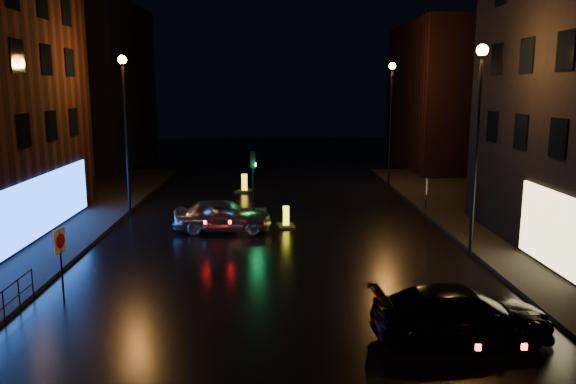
{
  "coord_description": "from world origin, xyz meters",
  "views": [
    {
      "loc": [
        -0.21,
        -15.6,
        6.76
      ],
      "look_at": [
        0.42,
        5.6,
        2.8
      ],
      "focal_mm": 35.0,
      "sensor_mm": 36.0,
      "label": 1
    }
  ],
  "objects_px": {
    "dark_sedan": "(462,313)",
    "road_sign_right": "(426,190)",
    "bollard_far": "(244,188)",
    "silver_hatchback": "(223,215)",
    "road_sign_left": "(60,247)",
    "traffic_signal": "(253,205)",
    "bollard_near": "(286,222)"
  },
  "relations": [
    {
      "from": "dark_sedan",
      "to": "road_sign_right",
      "type": "bearing_deg",
      "value": -15.03
    },
    {
      "from": "road_sign_left",
      "to": "silver_hatchback",
      "type": "bearing_deg",
      "value": 75.12
    },
    {
      "from": "silver_hatchback",
      "to": "bollard_far",
      "type": "relative_size",
      "value": 2.9
    },
    {
      "from": "silver_hatchback",
      "to": "dark_sedan",
      "type": "distance_m",
      "value": 13.99
    },
    {
      "from": "silver_hatchback",
      "to": "dark_sedan",
      "type": "bearing_deg",
      "value": -145.59
    },
    {
      "from": "dark_sedan",
      "to": "bollard_far",
      "type": "xyz_separation_m",
      "value": [
        -6.93,
        22.12,
        -0.46
      ]
    },
    {
      "from": "silver_hatchback",
      "to": "traffic_signal",
      "type": "bearing_deg",
      "value": -18.29
    },
    {
      "from": "bollard_near",
      "to": "traffic_signal",
      "type": "bearing_deg",
      "value": 114.03
    },
    {
      "from": "traffic_signal",
      "to": "road_sign_right",
      "type": "bearing_deg",
      "value": -16.07
    },
    {
      "from": "bollard_far",
      "to": "bollard_near",
      "type": "bearing_deg",
      "value": -54.05
    },
    {
      "from": "bollard_far",
      "to": "road_sign_left",
      "type": "height_order",
      "value": "road_sign_left"
    },
    {
      "from": "silver_hatchback",
      "to": "bollard_far",
      "type": "xyz_separation_m",
      "value": [
        0.53,
        10.29,
        -0.52
      ]
    },
    {
      "from": "road_sign_right",
      "to": "dark_sedan",
      "type": "bearing_deg",
      "value": 91.07
    },
    {
      "from": "traffic_signal",
      "to": "road_sign_left",
      "type": "height_order",
      "value": "traffic_signal"
    },
    {
      "from": "bollard_far",
      "to": "road_sign_right",
      "type": "distance_m",
      "value": 13.3
    },
    {
      "from": "traffic_signal",
      "to": "dark_sedan",
      "type": "relative_size",
      "value": 0.7
    },
    {
      "from": "silver_hatchback",
      "to": "road_sign_left",
      "type": "bearing_deg",
      "value": 155.59
    },
    {
      "from": "silver_hatchback",
      "to": "road_sign_right",
      "type": "xyz_separation_m",
      "value": [
        9.99,
        1.05,
        0.96
      ]
    },
    {
      "from": "bollard_near",
      "to": "road_sign_left",
      "type": "distance_m",
      "value": 12.17
    },
    {
      "from": "dark_sedan",
      "to": "road_sign_left",
      "type": "xyz_separation_m",
      "value": [
        -11.85,
        3.07,
        1.08
      ]
    },
    {
      "from": "bollard_near",
      "to": "bollard_far",
      "type": "relative_size",
      "value": 0.81
    },
    {
      "from": "silver_hatchback",
      "to": "dark_sedan",
      "type": "height_order",
      "value": "silver_hatchback"
    },
    {
      "from": "road_sign_left",
      "to": "road_sign_right",
      "type": "xyz_separation_m",
      "value": [
        14.37,
        9.81,
        -0.06
      ]
    },
    {
      "from": "silver_hatchback",
      "to": "bollard_near",
      "type": "distance_m",
      "value": 3.16
    },
    {
      "from": "traffic_signal",
      "to": "bollard_far",
      "type": "bearing_deg",
      "value": 96.67
    },
    {
      "from": "road_sign_right",
      "to": "bollard_near",
      "type": "bearing_deg",
      "value": 14.43
    },
    {
      "from": "traffic_signal",
      "to": "road_sign_left",
      "type": "relative_size",
      "value": 1.44
    },
    {
      "from": "traffic_signal",
      "to": "bollard_near",
      "type": "distance_m",
      "value": 3.26
    },
    {
      "from": "silver_hatchback",
      "to": "bollard_near",
      "type": "xyz_separation_m",
      "value": [
        3.01,
        0.77,
        -0.55
      ]
    },
    {
      "from": "road_sign_right",
      "to": "bollard_far",
      "type": "bearing_deg",
      "value": -32.22
    },
    {
      "from": "traffic_signal",
      "to": "dark_sedan",
      "type": "bearing_deg",
      "value": -68.22
    },
    {
      "from": "bollard_near",
      "to": "road_sign_left",
      "type": "height_order",
      "value": "road_sign_left"
    }
  ]
}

